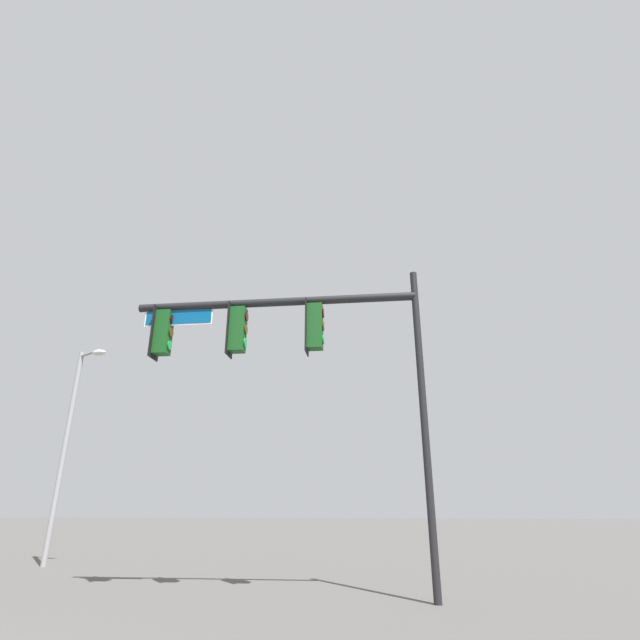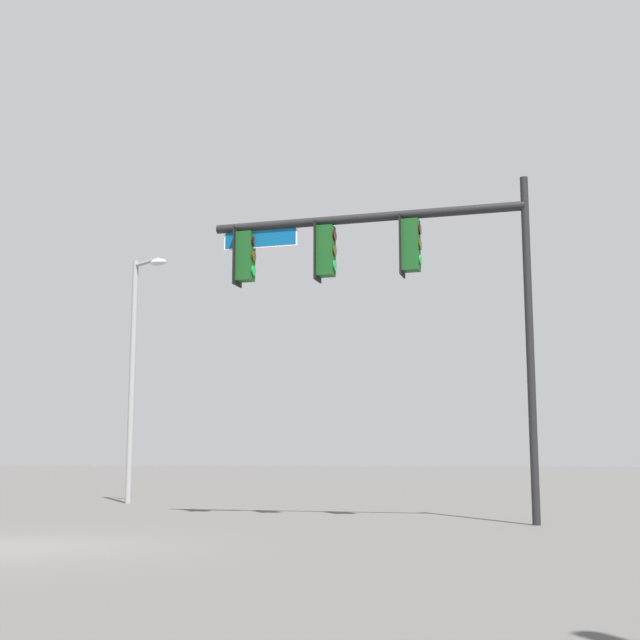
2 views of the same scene
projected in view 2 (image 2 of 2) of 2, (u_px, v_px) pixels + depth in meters
name	position (u px, v px, depth m)	size (l,w,h in m)	color
ground_plane	(0.00, 548.00, 12.65)	(400.00, 400.00, 0.00)	#514F4C
signal_pole_near	(370.00, 258.00, 18.91)	(6.73, 1.56, 6.97)	black
street_lamp	(136.00, 361.00, 26.66)	(1.55, 0.65, 7.29)	gray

